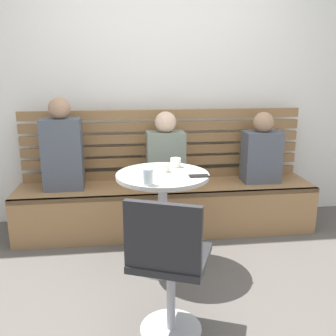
% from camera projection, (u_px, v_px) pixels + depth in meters
% --- Properties ---
extents(ground, '(8.00, 8.00, 0.00)m').
position_uv_depth(ground, '(189.00, 307.00, 2.42)').
color(ground, '#514C47').
extents(back_wall, '(5.20, 0.10, 2.90)m').
position_uv_depth(back_wall, '(161.00, 71.00, 3.62)').
color(back_wall, silver).
rests_on(back_wall, ground).
extents(booth_bench, '(2.70, 0.52, 0.44)m').
position_uv_depth(booth_bench, '(167.00, 208.00, 3.51)').
color(booth_bench, olive).
rests_on(booth_bench, ground).
extents(booth_backrest, '(2.65, 0.04, 0.67)m').
position_uv_depth(booth_backrest, '(163.00, 144.00, 3.60)').
color(booth_backrest, olive).
rests_on(booth_backrest, booth_bench).
extents(cafe_table, '(0.68, 0.68, 0.74)m').
position_uv_depth(cafe_table, '(163.00, 202.00, 2.80)').
color(cafe_table, '#ADADB2').
rests_on(cafe_table, ground).
extents(white_chair, '(0.52, 0.52, 0.85)m').
position_uv_depth(white_chair, '(168.00, 264.00, 2.03)').
color(white_chair, '#ADADB2').
rests_on(white_chair, ground).
extents(person_adult, '(0.34, 0.22, 0.81)m').
position_uv_depth(person_adult, '(62.00, 149.00, 3.28)').
color(person_adult, '#4C515B').
rests_on(person_adult, booth_bench).
extents(person_child_left, '(0.34, 0.22, 0.67)m').
position_uv_depth(person_child_left, '(166.00, 153.00, 3.40)').
color(person_child_left, slate).
rests_on(person_child_left, booth_bench).
extents(person_child_middle, '(0.34, 0.22, 0.66)m').
position_uv_depth(person_child_middle, '(262.00, 151.00, 3.51)').
color(person_child_middle, '#4C515B').
rests_on(person_child_middle, booth_bench).
extents(cup_espresso_small, '(0.06, 0.06, 0.05)m').
position_uv_depth(cup_espresso_small, '(166.00, 168.00, 2.78)').
color(cup_espresso_small, silver).
rests_on(cup_espresso_small, cafe_table).
extents(cup_water_clear, '(0.07, 0.07, 0.11)m').
position_uv_depth(cup_water_clear, '(148.00, 177.00, 2.46)').
color(cup_water_clear, white).
rests_on(cup_water_clear, cafe_table).
extents(cup_ceramic_white, '(0.08, 0.08, 0.07)m').
position_uv_depth(cup_ceramic_white, '(176.00, 163.00, 2.92)').
color(cup_ceramic_white, white).
rests_on(cup_ceramic_white, cafe_table).
extents(plate_small, '(0.17, 0.17, 0.01)m').
position_uv_depth(plate_small, '(142.00, 170.00, 2.81)').
color(plate_small, white).
rests_on(plate_small, cafe_table).
extents(phone_on_table, '(0.14, 0.07, 0.01)m').
position_uv_depth(phone_on_table, '(199.00, 176.00, 2.67)').
color(phone_on_table, black).
rests_on(phone_on_table, cafe_table).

